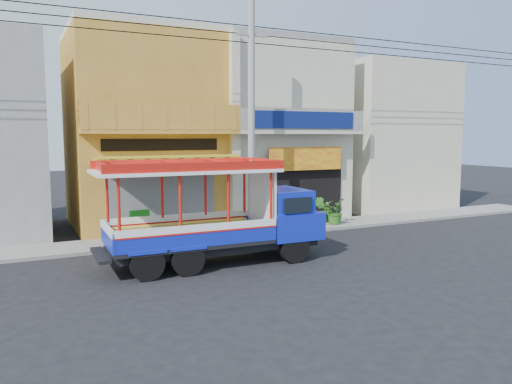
% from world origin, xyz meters
% --- Properties ---
extents(ground, '(90.00, 90.00, 0.00)m').
position_xyz_m(ground, '(0.00, 0.00, 0.00)').
color(ground, black).
rests_on(ground, ground).
extents(sidewalk, '(30.00, 2.00, 0.12)m').
position_xyz_m(sidewalk, '(0.00, 4.00, 0.06)').
color(sidewalk, slate).
rests_on(sidewalk, ground).
extents(shophouse_left, '(6.00, 7.50, 8.24)m').
position_xyz_m(shophouse_left, '(-4.00, 7.96, 4.11)').
color(shophouse_left, '#AD7A26').
rests_on(shophouse_left, ground).
extents(shophouse_right, '(6.00, 6.75, 8.24)m').
position_xyz_m(shophouse_right, '(2.00, 7.96, 4.11)').
color(shophouse_right, beige).
rests_on(shophouse_right, ground).
extents(party_pilaster, '(0.35, 0.30, 8.00)m').
position_xyz_m(party_pilaster, '(-1.00, 4.85, 4.00)').
color(party_pilaster, beige).
rests_on(party_pilaster, ground).
extents(filler_building_right, '(6.00, 6.00, 7.60)m').
position_xyz_m(filler_building_right, '(9.00, 8.00, 3.80)').
color(filler_building_right, beige).
rests_on(filler_building_right, ground).
extents(utility_pole, '(28.00, 0.26, 9.00)m').
position_xyz_m(utility_pole, '(-0.85, 3.30, 5.03)').
color(utility_pole, gray).
rests_on(utility_pole, ground).
extents(songthaew_truck, '(6.85, 2.41, 3.18)m').
position_xyz_m(songthaew_truck, '(-3.27, 0.16, 1.53)').
color(songthaew_truck, black).
rests_on(songthaew_truck, ground).
extents(green_sign, '(0.73, 0.39, 1.11)m').
position_xyz_m(green_sign, '(-5.13, 4.01, 0.59)').
color(green_sign, black).
rests_on(green_sign, sidewalk).
extents(potted_plant_a, '(1.25, 1.28, 1.08)m').
position_xyz_m(potted_plant_a, '(3.13, 3.73, 0.66)').
color(potted_plant_a, '#2E651D').
rests_on(potted_plant_a, sidewalk).
extents(potted_plant_b, '(0.76, 0.72, 1.10)m').
position_xyz_m(potted_plant_b, '(2.87, 4.27, 0.67)').
color(potted_plant_b, '#2E651D').
rests_on(potted_plant_b, sidewalk).
extents(potted_plant_c, '(0.74, 0.74, 0.95)m').
position_xyz_m(potted_plant_c, '(3.19, 4.31, 0.60)').
color(potted_plant_c, '#2E651D').
rests_on(potted_plant_c, sidewalk).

